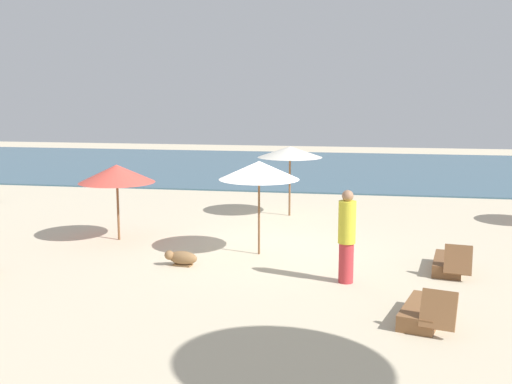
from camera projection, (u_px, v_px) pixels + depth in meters
ground_plane at (267, 252)px, 15.27m from camera, size 60.00×60.00×0.00m
ocean_water at (319, 168)px, 31.78m from camera, size 48.00×16.00×0.06m
umbrella_0 at (117, 174)px, 16.25m from camera, size 2.02×2.02×2.04m
umbrella_1 at (259, 170)px, 14.75m from camera, size 1.95×1.95×2.30m
umbrella_2 at (290, 152)px, 19.45m from camera, size 2.06×2.06×2.23m
lounger_1 at (449, 264)px, 13.62m from camera, size 0.84×1.72×0.73m
lounger_3 at (424, 312)px, 10.64m from camera, size 0.99×1.73×0.74m
person_2 at (347, 236)px, 12.69m from camera, size 0.43×0.43×1.96m
dog at (181, 258)px, 14.05m from camera, size 0.79×0.41×0.36m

